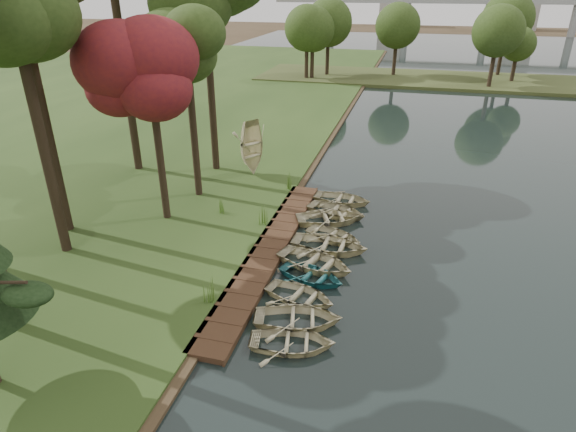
% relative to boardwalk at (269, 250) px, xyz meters
% --- Properties ---
extents(ground, '(300.00, 300.00, 0.00)m').
position_rel_boardwalk_xyz_m(ground, '(1.60, 0.00, -0.15)').
color(ground, '#3D2F1D').
extents(boardwalk, '(1.60, 16.00, 0.30)m').
position_rel_boardwalk_xyz_m(boardwalk, '(0.00, 0.00, 0.00)').
color(boardwalk, '#3B2516').
rests_on(boardwalk, ground).
extents(peninsula, '(50.00, 14.00, 0.45)m').
position_rel_boardwalk_xyz_m(peninsula, '(9.60, 50.00, 0.08)').
color(peninsula, '#3C451F').
rests_on(peninsula, ground).
extents(far_trees, '(45.60, 5.60, 8.80)m').
position_rel_boardwalk_xyz_m(far_trees, '(6.27, 50.00, 6.28)').
color(far_trees, black).
rests_on(far_trees, peninsula).
extents(bridge, '(95.90, 4.00, 8.60)m').
position_rel_boardwalk_xyz_m(bridge, '(13.91, 120.00, 6.93)').
color(bridge, '#A5A5A0').
rests_on(bridge, ground).
extents(building_b, '(8.00, 8.00, 12.00)m').
position_rel_boardwalk_xyz_m(building_b, '(-3.40, 145.00, 5.85)').
color(building_b, '#A5A5A0').
rests_on(building_b, ground).
extents(rowboat_0, '(3.49, 2.77, 0.65)m').
position_rel_boardwalk_xyz_m(rowboat_0, '(2.83, -6.48, 0.23)').
color(rowboat_0, beige).
rests_on(rowboat_0, water).
extents(rowboat_1, '(3.89, 3.13, 0.71)m').
position_rel_boardwalk_xyz_m(rowboat_1, '(2.71, -5.11, 0.26)').
color(rowboat_1, beige).
rests_on(rowboat_1, water).
extents(rowboat_2, '(3.52, 2.90, 0.63)m').
position_rel_boardwalk_xyz_m(rowboat_2, '(2.41, -3.56, 0.22)').
color(rowboat_2, beige).
rests_on(rowboat_2, water).
extents(rowboat_3, '(3.56, 3.00, 0.63)m').
position_rel_boardwalk_xyz_m(rowboat_3, '(2.57, -1.95, 0.22)').
color(rowboat_3, teal).
rests_on(rowboat_3, water).
extents(rowboat_4, '(4.36, 3.68, 0.77)m').
position_rel_boardwalk_xyz_m(rowboat_4, '(2.49, -0.88, 0.29)').
color(rowboat_4, beige).
rests_on(rowboat_4, water).
extents(rowboat_5, '(3.95, 2.92, 0.79)m').
position_rel_boardwalk_xyz_m(rowboat_5, '(2.85, 0.88, 0.29)').
color(rowboat_5, beige).
rests_on(rowboat_5, water).
extents(rowboat_6, '(3.59, 3.07, 0.63)m').
position_rel_boardwalk_xyz_m(rowboat_6, '(2.87, 1.98, 0.21)').
color(rowboat_6, beige).
rests_on(rowboat_6, water).
extents(rowboat_7, '(4.52, 3.94, 0.78)m').
position_rel_boardwalk_xyz_m(rowboat_7, '(2.35, 3.94, 0.29)').
color(rowboat_7, beige).
rests_on(rowboat_7, water).
extents(rowboat_8, '(4.02, 3.35, 0.72)m').
position_rel_boardwalk_xyz_m(rowboat_8, '(2.52, 4.95, 0.26)').
color(rowboat_8, beige).
rests_on(rowboat_8, water).
extents(rowboat_9, '(3.65, 2.77, 0.71)m').
position_rel_boardwalk_xyz_m(rowboat_9, '(2.57, 6.70, 0.25)').
color(rowboat_9, beige).
rests_on(rowboat_9, water).
extents(stored_rowboat, '(4.62, 4.28, 0.78)m').
position_rel_boardwalk_xyz_m(stored_rowboat, '(-3.99, 9.32, 0.54)').
color(stored_rowboat, beige).
rests_on(stored_rowboat, bank).
extents(tree_1, '(4.60, 4.60, 13.06)m').
position_rel_boardwalk_xyz_m(tree_1, '(-9.52, -2.73, 11.10)').
color(tree_1, black).
rests_on(tree_1, bank).
extents(tree_2, '(4.30, 4.30, 9.68)m').
position_rel_boardwalk_xyz_m(tree_2, '(-6.49, 1.83, 7.93)').
color(tree_2, black).
rests_on(tree_2, bank).
extents(tree_4, '(4.22, 4.22, 10.67)m').
position_rel_boardwalk_xyz_m(tree_4, '(-6.11, 5.28, 8.92)').
color(tree_4, black).
rests_on(tree_4, bank).
extents(reeds_0, '(0.60, 0.60, 1.11)m').
position_rel_boardwalk_xyz_m(reeds_0, '(-1.10, -4.88, 0.70)').
color(reeds_0, '#3F661E').
rests_on(reeds_0, bank).
extents(reeds_1, '(0.60, 0.60, 1.10)m').
position_rel_boardwalk_xyz_m(reeds_1, '(-1.00, 2.42, 0.70)').
color(reeds_1, '#3F661E').
rests_on(reeds_1, bank).
extents(reeds_2, '(0.60, 0.60, 0.85)m').
position_rel_boardwalk_xyz_m(reeds_2, '(-3.66, 3.19, 0.58)').
color(reeds_2, '#3F661E').
rests_on(reeds_2, bank).
extents(reeds_3, '(0.60, 0.60, 1.12)m').
position_rel_boardwalk_xyz_m(reeds_3, '(-1.00, 7.36, 0.71)').
color(reeds_3, '#3F661E').
rests_on(reeds_3, bank).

